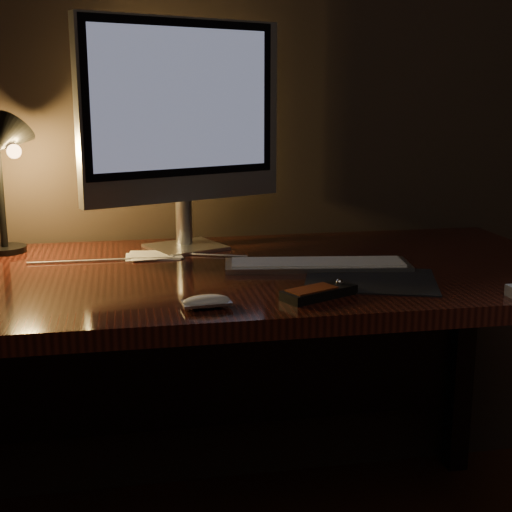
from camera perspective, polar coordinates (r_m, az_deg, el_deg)
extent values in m
cube|color=#2E221C|center=(1.98, -4.02, 18.97)|extent=(4.00, 0.02, 2.70)
cube|color=#34110B|center=(1.62, -1.98, -1.76)|extent=(1.60, 0.75, 0.04)
cube|color=black|center=(2.26, 16.09, -7.94)|extent=(0.06, 0.06, 0.71)
cube|color=black|center=(2.03, -3.42, -6.84)|extent=(1.48, 0.02, 0.51)
cube|color=silver|center=(1.84, -5.65, 0.73)|extent=(0.22, 0.21, 0.01)
cylinder|color=silver|center=(1.86, -5.78, 2.81)|extent=(0.06, 0.06, 0.12)
cube|color=silver|center=(1.79, -5.88, 11.45)|extent=(0.51, 0.24, 0.44)
cube|color=black|center=(1.77, -5.85, 12.39)|extent=(0.47, 0.20, 0.37)
cube|color=#919BC6|center=(1.77, -5.84, 12.39)|extent=(0.44, 0.18, 0.33)
cube|color=silver|center=(1.63, 4.92, -0.67)|extent=(0.43, 0.18, 0.02)
cube|color=black|center=(1.54, 9.15, -1.91)|extent=(0.33, 0.30, 0.00)
ellipsoid|color=white|center=(1.33, -3.99, -3.79)|extent=(0.09, 0.06, 0.02)
cube|color=black|center=(1.40, 5.06, -2.94)|extent=(0.16, 0.12, 0.02)
cube|color=maroon|center=(1.40, 5.07, -2.55)|extent=(0.11, 0.08, 0.00)
sphere|color=silver|center=(1.40, 5.07, -2.49)|extent=(0.02, 0.02, 0.02)
cube|color=white|center=(1.75, -8.23, 0.03)|extent=(0.14, 0.09, 0.01)
cylinder|color=black|center=(1.89, -19.44, 0.50)|extent=(0.13, 0.13, 0.02)
cylinder|color=black|center=(1.87, -19.76, 4.70)|extent=(0.02, 0.02, 0.26)
cone|color=black|center=(1.81, -19.37, 8.83)|extent=(0.17, 0.17, 0.13)
sphere|color=#FFB266|center=(1.80, -18.79, 7.93)|extent=(0.03, 0.03, 0.03)
cylinder|color=white|center=(1.73, -9.06, -0.21)|extent=(0.51, 0.12, 0.00)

